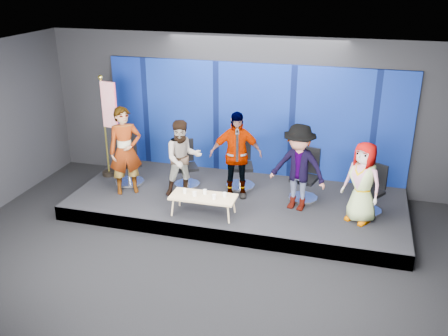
{
  "coord_description": "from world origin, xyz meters",
  "views": [
    {
      "loc": [
        2.34,
        -6.89,
        4.9
      ],
      "look_at": [
        -0.27,
        2.4,
        0.97
      ],
      "focal_mm": 40.0,
      "sensor_mm": 36.0,
      "label": 1
    }
  ],
  "objects_px": {
    "chair_a": "(128,167)",
    "mug_b": "(195,194)",
    "mug_a": "(185,191)",
    "chair_b": "(186,171)",
    "mug_c": "(205,192)",
    "flag_stand": "(108,125)",
    "chair_d": "(305,183)",
    "panelist_a": "(125,151)",
    "coffee_table": "(203,197)",
    "panelist_e": "(363,183)",
    "panelist_c": "(236,155)",
    "panelist_b": "(183,158)",
    "chair_c": "(240,170)",
    "panelist_d": "(298,168)",
    "chair_e": "(371,197)",
    "mug_d": "(214,197)",
    "mug_e": "(225,195)"
  },
  "relations": [
    {
      "from": "mug_b",
      "to": "chair_c",
      "type": "bearing_deg",
      "value": 71.33
    },
    {
      "from": "panelist_c",
      "to": "panelist_e",
      "type": "xyz_separation_m",
      "value": [
        2.59,
        -0.45,
        -0.14
      ]
    },
    {
      "from": "mug_a",
      "to": "chair_b",
      "type": "bearing_deg",
      "value": 108.49
    },
    {
      "from": "chair_d",
      "to": "panelist_b",
      "type": "bearing_deg",
      "value": -155.98
    },
    {
      "from": "panelist_a",
      "to": "chair_c",
      "type": "height_order",
      "value": "panelist_a"
    },
    {
      "from": "panelist_e",
      "to": "panelist_c",
      "type": "bearing_deg",
      "value": -158.16
    },
    {
      "from": "panelist_a",
      "to": "flag_stand",
      "type": "bearing_deg",
      "value": 102.64
    },
    {
      "from": "panelist_b",
      "to": "panelist_c",
      "type": "height_order",
      "value": "panelist_c"
    },
    {
      "from": "chair_a",
      "to": "mug_b",
      "type": "distance_m",
      "value": 2.24
    },
    {
      "from": "chair_d",
      "to": "panelist_d",
      "type": "relative_size",
      "value": 0.62
    },
    {
      "from": "panelist_c",
      "to": "flag_stand",
      "type": "xyz_separation_m",
      "value": [
        -3.04,
        0.25,
        0.33
      ]
    },
    {
      "from": "chair_c",
      "to": "flag_stand",
      "type": "bearing_deg",
      "value": 167.33
    },
    {
      "from": "panelist_c",
      "to": "mug_a",
      "type": "xyz_separation_m",
      "value": [
        -0.79,
        -0.99,
        -0.49
      ]
    },
    {
      "from": "chair_b",
      "to": "flag_stand",
      "type": "distance_m",
      "value": 2.06
    },
    {
      "from": "chair_b",
      "to": "mug_e",
      "type": "xyz_separation_m",
      "value": [
        1.23,
        -1.19,
        0.11
      ]
    },
    {
      "from": "panelist_d",
      "to": "chair_e",
      "type": "bearing_deg",
      "value": 23.51
    },
    {
      "from": "chair_c",
      "to": "mug_a",
      "type": "height_order",
      "value": "chair_c"
    },
    {
      "from": "panelist_a",
      "to": "chair_d",
      "type": "xyz_separation_m",
      "value": [
        3.74,
        0.7,
        -0.59
      ]
    },
    {
      "from": "panelist_d",
      "to": "flag_stand",
      "type": "height_order",
      "value": "flag_stand"
    },
    {
      "from": "chair_b",
      "to": "chair_c",
      "type": "xyz_separation_m",
      "value": [
        1.19,
        0.25,
        0.04
      ]
    },
    {
      "from": "panelist_e",
      "to": "coffee_table",
      "type": "height_order",
      "value": "panelist_e"
    },
    {
      "from": "flag_stand",
      "to": "chair_d",
      "type": "bearing_deg",
      "value": 11.31
    },
    {
      "from": "chair_a",
      "to": "mug_b",
      "type": "bearing_deg",
      "value": -62.97
    },
    {
      "from": "mug_a",
      "to": "panelist_e",
      "type": "bearing_deg",
      "value": 8.98
    },
    {
      "from": "panelist_d",
      "to": "chair_b",
      "type": "bearing_deg",
      "value": -177.96
    },
    {
      "from": "panelist_e",
      "to": "coffee_table",
      "type": "relative_size",
      "value": 1.23
    },
    {
      "from": "chair_a",
      "to": "panelist_c",
      "type": "bearing_deg",
      "value": -34.24
    },
    {
      "from": "panelist_d",
      "to": "mug_d",
      "type": "relative_size",
      "value": 19.23
    },
    {
      "from": "coffee_table",
      "to": "mug_a",
      "type": "bearing_deg",
      "value": 174.88
    },
    {
      "from": "chair_a",
      "to": "chair_e",
      "type": "xyz_separation_m",
      "value": [
        5.29,
        -0.01,
        -0.06
      ]
    },
    {
      "from": "panelist_c",
      "to": "mug_a",
      "type": "height_order",
      "value": "panelist_c"
    },
    {
      "from": "chair_c",
      "to": "mug_a",
      "type": "distance_m",
      "value": 1.68
    },
    {
      "from": "mug_b",
      "to": "flag_stand",
      "type": "relative_size",
      "value": 0.04
    },
    {
      "from": "panelist_d",
      "to": "panelist_e",
      "type": "relative_size",
      "value": 1.12
    },
    {
      "from": "panelist_d",
      "to": "coffee_table",
      "type": "bearing_deg",
      "value": -142.74
    },
    {
      "from": "chair_b",
      "to": "mug_b",
      "type": "distance_m",
      "value": 1.48
    },
    {
      "from": "flag_stand",
      "to": "panelist_c",
      "type": "bearing_deg",
      "value": 6.61
    },
    {
      "from": "mug_a",
      "to": "mug_e",
      "type": "height_order",
      "value": "same"
    },
    {
      "from": "panelist_a",
      "to": "chair_b",
      "type": "xyz_separation_m",
      "value": [
        1.1,
        0.71,
        -0.62
      ]
    },
    {
      "from": "panelist_d",
      "to": "mug_a",
      "type": "distance_m",
      "value": 2.3
    },
    {
      "from": "chair_d",
      "to": "chair_e",
      "type": "xyz_separation_m",
      "value": [
        1.34,
        -0.24,
        -0.04
      ]
    },
    {
      "from": "mug_c",
      "to": "flag_stand",
      "type": "xyz_separation_m",
      "value": [
        -2.65,
        1.17,
        0.81
      ]
    },
    {
      "from": "mug_a",
      "to": "mug_c",
      "type": "height_order",
      "value": "mug_c"
    },
    {
      "from": "panelist_b",
      "to": "panelist_c",
      "type": "xyz_separation_m",
      "value": [
        1.09,
        0.23,
        0.11
      ]
    },
    {
      "from": "panelist_e",
      "to": "mug_b",
      "type": "height_order",
      "value": "panelist_e"
    },
    {
      "from": "panelist_a",
      "to": "chair_e",
      "type": "height_order",
      "value": "panelist_a"
    },
    {
      "from": "panelist_a",
      "to": "chair_c",
      "type": "distance_m",
      "value": 2.54
    },
    {
      "from": "chair_a",
      "to": "panelist_e",
      "type": "bearing_deg",
      "value": -39.07
    },
    {
      "from": "panelist_b",
      "to": "chair_c",
      "type": "bearing_deg",
      "value": 3.0
    },
    {
      "from": "panelist_a",
      "to": "panelist_c",
      "type": "distance_m",
      "value": 2.35
    }
  ]
}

